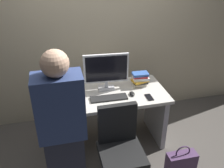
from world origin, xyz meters
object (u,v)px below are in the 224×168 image
desk (111,109)px  cup_near_keyboard (82,100)px  handbag (181,162)px  book_stack (140,79)px  monitor (106,70)px  keyboard (109,98)px  cell_phone (149,97)px  mouse (132,94)px  office_chair (120,154)px  person_at_desk (63,135)px

desk → cup_near_keyboard: bearing=-158.4°
desk → handbag: bearing=-46.4°
desk → book_stack: (0.40, 0.11, 0.33)m
monitor → keyboard: 0.34m
cup_near_keyboard → cell_phone: (0.78, -0.06, -0.04)m
book_stack → desk: bearing=-164.9°
desk → mouse: bearing=-23.7°
office_chair → cup_near_keyboard: 0.72m
book_stack → keyboard: bearing=-153.3°
office_chair → keyboard: 0.65m
office_chair → cell_phone: size_ratio=6.53×
handbag → book_stack: bearing=107.7°
person_at_desk → cup_near_keyboard: (0.24, 0.62, -0.04)m
office_chair → cup_near_keyboard: (-0.30, 0.54, 0.37)m
handbag → cell_phone: bearing=117.2°
office_chair → keyboard: size_ratio=2.19×
keyboard → person_at_desk: bearing=-129.6°
office_chair → mouse: office_chair is taller
cup_near_keyboard → handbag: cup_near_keyboard is taller
book_stack → person_at_desk: bearing=-139.3°
monitor → book_stack: 0.46m
desk → monitor: bearing=104.8°
cup_near_keyboard → mouse: bearing=4.2°
monitor → cell_phone: (0.44, -0.33, -0.25)m
desk → office_chair: bearing=-95.5°
cup_near_keyboard → keyboard: bearing=4.6°
keyboard → cell_phone: 0.47m
book_stack → handbag: (0.26, -0.80, -0.70)m
mouse → handbag: mouse is taller
person_at_desk → office_chair: bearing=8.1°
keyboard → mouse: size_ratio=4.30×
desk → book_stack: book_stack is taller
cup_near_keyboard → cell_phone: bearing=-4.5°
desk → person_at_desk: size_ratio=0.81×
keyboard → cup_near_keyboard: 0.32m
keyboard → book_stack: 0.52m
desk → cell_phone: size_ratio=9.26×
office_chair → cup_near_keyboard: bearing=119.3°
book_stack → handbag: book_stack is taller
mouse → desk: bearing=156.3°
person_at_desk → cell_phone: (1.02, 0.56, -0.09)m
keyboard → handbag: (0.71, -0.57, -0.62)m
monitor → keyboard: monitor is taller
desk → handbag: (0.66, -0.69, -0.37)m
mouse → cell_phone: 0.21m
desk → office_chair: 0.69m
monitor → desk: bearing=-75.2°
person_at_desk → book_stack: 1.34m
handbag → cup_near_keyboard: bearing=152.1°
desk → cell_phone: (0.41, -0.21, 0.24)m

